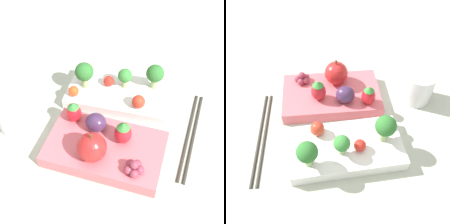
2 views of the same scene
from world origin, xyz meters
The scene contains 16 objects.
ground_plane centered at (0.00, 0.00, 0.00)m, with size 4.00×4.00×0.00m, color #ADB7A3.
bento_box_savoury centered at (-0.01, 0.06, 0.01)m, with size 0.21×0.12×0.02m.
bento_box_fruit centered at (0.01, -0.07, 0.01)m, with size 0.21×0.13×0.03m.
broccoli_floret_0 centered at (0.00, 0.08, 0.05)m, with size 0.03×0.03×0.04m.
broccoli_floret_1 centered at (0.06, 0.10, 0.06)m, with size 0.03×0.03×0.05m.
broccoli_floret_2 centered at (-0.08, 0.05, 0.06)m, with size 0.04×0.04×0.06m.
cherry_tomato_0 centered at (0.04, 0.03, 0.04)m, with size 0.03×0.03×0.03m.
cherry_tomato_1 centered at (-0.03, 0.07, 0.04)m, with size 0.02×0.02×0.02m.
cherry_tomato_2 centered at (-0.09, 0.02, 0.04)m, with size 0.02×0.02×0.02m.
apple centered at (0.00, -0.10, 0.05)m, with size 0.05×0.05×0.06m.
strawberry_0 centered at (-0.06, -0.03, 0.05)m, with size 0.03×0.03×0.04m.
strawberry_1 centered at (0.04, -0.05, 0.05)m, with size 0.03×0.03×0.05m.
plum centered at (-0.01, -0.04, 0.04)m, with size 0.04×0.03×0.03m.
grape_cluster centered at (0.07, -0.10, 0.03)m, with size 0.03×0.03×0.02m.
drinking_cup centered at (-0.17, -0.06, 0.03)m, with size 0.06×0.06×0.07m.
chopsticks_pair centered at (0.15, 0.02, 0.00)m, with size 0.02×0.21×0.01m.
Camera 2 is at (0.02, 0.30, 0.39)m, focal length 40.00 mm.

